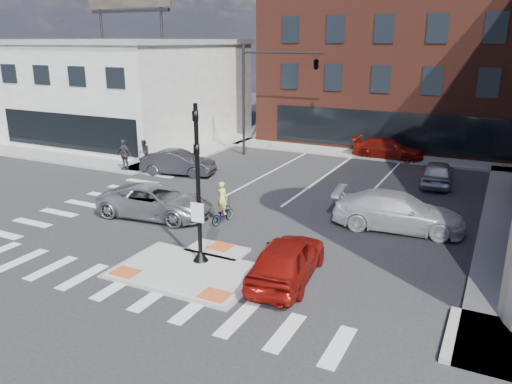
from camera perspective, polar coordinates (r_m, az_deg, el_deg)
The scene contains 19 objects.
ground at distance 19.15m, azimuth -6.98°, elevation -8.53°, with size 120.00×120.00×0.00m, color #28282B.
refuge_island at distance 18.94m, azimuth -7.42°, elevation -8.69°, with size 5.40×4.65×0.13m.
sidewalk_nw at distance 40.56m, azimuth -14.92°, elevation 4.80°, with size 23.50×20.50×0.15m.
sidewalk_n at distance 37.80m, azimuth 15.80°, elevation 3.87°, with size 26.00×3.00×0.15m, color gray.
building_nw at distance 46.89m, azimuth -16.37°, elevation 11.40°, with size 20.40×16.40×14.40m.
building_n at distance 46.78m, azimuth 19.11°, elevation 15.55°, with size 24.40×18.40×15.50m.
building_far_left at distance 67.79m, azimuth 15.40°, elevation 13.63°, with size 10.00×12.00×10.00m, color slate.
building_far_right at distance 68.34m, azimuth 26.83°, elevation 13.32°, with size 12.00×12.00×12.00m, color brown.
signal_pole at distance 18.58m, azimuth -6.56°, elevation -1.50°, with size 0.60×0.60×5.98m.
mast_arm_signal at distance 34.96m, azimuth 4.53°, elevation 13.61°, with size 6.10×2.24×8.00m.
silver_suv at distance 24.51m, azimuth -11.38°, elevation -1.04°, with size 2.57×5.56×1.55m, color #A7A9AE.
red_sedan at distance 17.78m, azimuth 3.58°, elevation -7.64°, with size 1.91×4.75×1.62m, color maroon.
white_pickup at distance 23.31m, azimuth 15.92°, elevation -2.14°, with size 2.35×5.78×1.68m, color white.
bg_car_dark at distance 32.07m, azimuth -8.89°, elevation 3.34°, with size 1.64×4.69×1.55m, color #2A292F.
bg_car_silver at distance 31.23m, azimuth 20.02°, elevation 2.07°, with size 1.75×4.35×1.48m, color #B7B9BF.
bg_car_red at distance 37.30m, azimuth 14.85°, elevation 4.80°, with size 2.04×5.02×1.46m, color maroon.
cyclist at distance 23.27m, azimuth -3.86°, elevation -1.97°, with size 0.74×1.61×2.01m.
pedestrian_a at distance 34.90m, azimuth -12.66°, elevation 4.53°, with size 0.78×0.61×1.61m, color #232227.
pedestrian_b at distance 33.38m, azimuth -14.84°, elevation 4.14°, with size 1.15×0.48×1.97m, color #312C36.
Camera 1 is at (9.77, -14.30, 8.19)m, focal length 35.00 mm.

